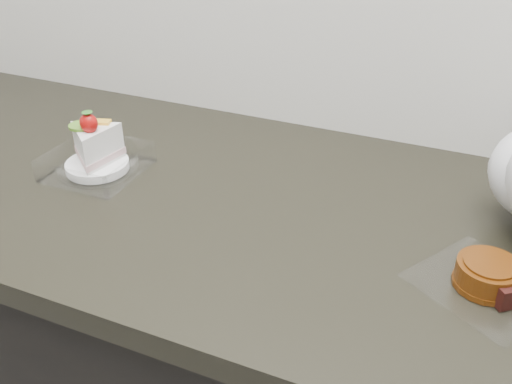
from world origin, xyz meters
TOP-DOWN VIEW (x-y plane):
  - cake_tray at (-0.41, 1.67)m, footprint 0.15×0.15m
  - mooncake_wrap at (0.24, 1.62)m, footprint 0.22×0.22m

SIDE VIEW (x-z plane):
  - mooncake_wrap at x=0.24m, z-range 0.90..0.94m
  - cake_tray at x=-0.41m, z-range 0.87..0.99m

